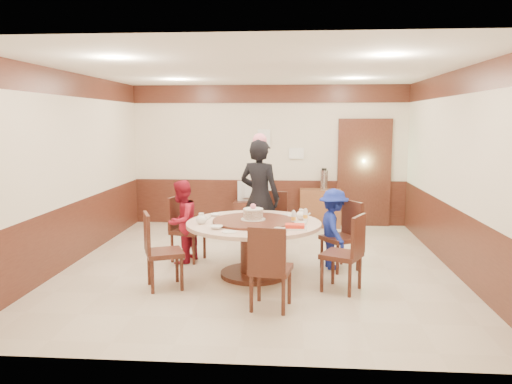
# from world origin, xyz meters

# --- Properties ---
(room) EXTENTS (6.00, 6.04, 2.84)m
(room) POSITION_xyz_m (0.01, 0.01, 1.08)
(room) COLOR beige
(room) RESTS_ON ground
(banquet_table) EXTENTS (1.81, 1.81, 0.78)m
(banquet_table) POSITION_xyz_m (-0.03, -0.50, 0.53)
(banquet_table) COLOR #462016
(banquet_table) RESTS_ON ground
(chair_0) EXTENTS (0.61, 0.61, 0.97)m
(chair_0) POSITION_xyz_m (1.18, -0.09, 0.30)
(chair_0) COLOR #462016
(chair_0) RESTS_ON ground
(chair_1) EXTENTS (0.59, 0.59, 0.97)m
(chair_1) POSITION_xyz_m (0.14, 0.75, 0.30)
(chair_1) COLOR #462016
(chair_1) RESTS_ON ground
(chair_2) EXTENTS (0.55, 0.54, 0.97)m
(chair_2) POSITION_xyz_m (-1.10, 0.20, 0.30)
(chair_2) COLOR #462016
(chair_2) RESTS_ON ground
(chair_3) EXTENTS (0.58, 0.58, 0.97)m
(chair_3) POSITION_xyz_m (-1.13, -1.07, 0.30)
(chair_3) COLOR #462016
(chair_3) RESTS_ON ground
(chair_4) EXTENTS (0.51, 0.52, 0.97)m
(chair_4) POSITION_xyz_m (0.25, -1.68, 0.30)
(chair_4) COLOR #462016
(chair_4) RESTS_ON ground
(chair_5) EXTENTS (0.59, 0.59, 0.97)m
(chair_5) POSITION_xyz_m (1.12, -1.01, 0.30)
(chair_5) COLOR #462016
(chair_5) RESTS_ON ground
(person_standing) EXTENTS (0.78, 0.66, 1.82)m
(person_standing) POSITION_xyz_m (-0.02, 0.60, 0.91)
(person_standing) COLOR black
(person_standing) RESTS_ON ground
(person_red) EXTENTS (0.62, 0.71, 1.23)m
(person_red) POSITION_xyz_m (-1.15, 0.08, 0.62)
(person_red) COLOR maroon
(person_red) RESTS_ON ground
(person_blue) EXTENTS (0.57, 0.81, 1.15)m
(person_blue) POSITION_xyz_m (1.08, -0.05, 0.57)
(person_blue) COLOR navy
(person_blue) RESTS_ON ground
(birthday_cake) EXTENTS (0.33, 0.33, 0.22)m
(birthday_cake) POSITION_xyz_m (-0.04, -0.48, 0.86)
(birthday_cake) COLOR white
(birthday_cake) RESTS_ON banquet_table
(teapot_left) EXTENTS (0.17, 0.15, 0.13)m
(teapot_left) POSITION_xyz_m (-0.71, -0.67, 0.81)
(teapot_left) COLOR white
(teapot_left) RESTS_ON banquet_table
(teapot_right) EXTENTS (0.17, 0.15, 0.13)m
(teapot_right) POSITION_xyz_m (0.61, -0.29, 0.81)
(teapot_right) COLOR white
(teapot_right) RESTS_ON banquet_table
(bowl_0) EXTENTS (0.14, 0.14, 0.03)m
(bowl_0) POSITION_xyz_m (-0.61, -0.12, 0.77)
(bowl_0) COLOR white
(bowl_0) RESTS_ON banquet_table
(bowl_1) EXTENTS (0.15, 0.15, 0.05)m
(bowl_1) POSITION_xyz_m (0.33, -1.07, 0.77)
(bowl_1) COLOR white
(bowl_1) RESTS_ON banquet_table
(bowl_2) EXTENTS (0.16, 0.16, 0.04)m
(bowl_2) POSITION_xyz_m (-0.46, -0.97, 0.77)
(bowl_2) COLOR white
(bowl_2) RESTS_ON banquet_table
(bowl_3) EXTENTS (0.13, 0.13, 0.04)m
(bowl_3) POSITION_xyz_m (0.62, -0.64, 0.77)
(bowl_3) COLOR white
(bowl_3) RESTS_ON banquet_table
(saucer_near) EXTENTS (0.18, 0.18, 0.01)m
(saucer_near) POSITION_xyz_m (-0.28, -1.15, 0.76)
(saucer_near) COLOR white
(saucer_near) RESTS_ON banquet_table
(saucer_far) EXTENTS (0.18, 0.18, 0.01)m
(saucer_far) POSITION_xyz_m (0.42, 0.00, 0.76)
(saucer_far) COLOR white
(saucer_far) RESTS_ON banquet_table
(shrimp_platter) EXTENTS (0.30, 0.20, 0.06)m
(shrimp_platter) POSITION_xyz_m (0.52, -0.90, 0.78)
(shrimp_platter) COLOR white
(shrimp_platter) RESTS_ON banquet_table
(bottle_0) EXTENTS (0.06, 0.06, 0.16)m
(bottle_0) POSITION_xyz_m (0.51, -0.57, 0.83)
(bottle_0) COLOR white
(bottle_0) RESTS_ON banquet_table
(bottle_1) EXTENTS (0.06, 0.06, 0.16)m
(bottle_1) POSITION_xyz_m (0.67, -0.41, 0.83)
(bottle_1) COLOR white
(bottle_1) RESTS_ON banquet_table
(tv_stand) EXTENTS (0.85, 0.45, 0.50)m
(tv_stand) POSITION_xyz_m (-0.26, 2.75, 0.25)
(tv_stand) COLOR #462016
(tv_stand) RESTS_ON ground
(television) EXTENTS (0.71, 0.18, 0.41)m
(television) POSITION_xyz_m (-0.26, 2.75, 0.70)
(television) COLOR gray
(television) RESTS_ON tv_stand
(side_cabinet) EXTENTS (0.80, 0.40, 0.75)m
(side_cabinet) POSITION_xyz_m (1.03, 2.78, 0.38)
(side_cabinet) COLOR brown
(side_cabinet) RESTS_ON ground
(thermos) EXTENTS (0.15, 0.15, 0.38)m
(thermos) POSITION_xyz_m (1.10, 2.78, 0.94)
(thermos) COLOR silver
(thermos) RESTS_ON side_cabinet
(notice_left) EXTENTS (0.25, 0.00, 0.35)m
(notice_left) POSITION_xyz_m (-0.10, 2.96, 1.75)
(notice_left) COLOR white
(notice_left) RESTS_ON room
(notice_right) EXTENTS (0.30, 0.00, 0.22)m
(notice_right) POSITION_xyz_m (0.55, 2.96, 1.45)
(notice_right) COLOR white
(notice_right) RESTS_ON room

